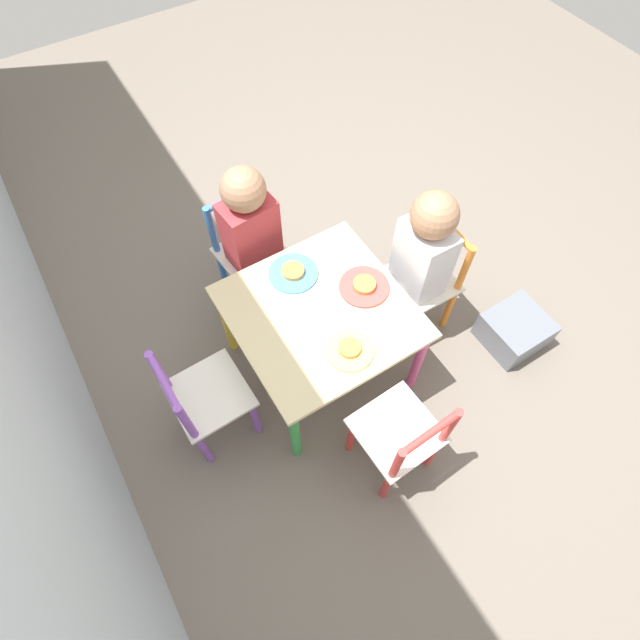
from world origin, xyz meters
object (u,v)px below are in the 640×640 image
child_right (253,233)px  chair_red (401,438)px  chair_purple (205,400)px  plate_front (364,286)px  child_front (420,257)px  plate_left (350,349)px  chair_blue (250,254)px  storage_bin (515,330)px  chair_orange (423,281)px  plate_right (293,273)px  kids_table (320,319)px

child_right → chair_red: bearing=-91.7°
chair_purple → child_right: child_right is taller
chair_purple → plate_front: bearing=-90.4°
child_front → plate_left: child_front is taller
chair_blue → child_right: bearing=-90.0°
child_front → chair_red: bearing=-39.2°
plate_front → storage_bin: bearing=-119.4°
chair_blue → plate_front: chair_blue is taller
child_front → chair_blue: bearing=-135.0°
plate_front → child_right: bearing=28.3°
chair_orange → child_right: 0.71m
child_right → plate_right: (-0.24, -0.04, -0.01)m
chair_blue → chair_red: (-0.97, -0.07, 0.00)m
chair_blue → plate_left: (-0.67, -0.05, 0.18)m
kids_table → chair_purple: (-0.01, 0.49, -0.11)m
chair_red → plate_left: 0.35m
kids_table → plate_front: bearing=-90.0°
kids_table → child_right: size_ratio=0.82×
chair_blue → plate_front: size_ratio=2.88×
chair_blue → plate_front: (-0.49, -0.23, 0.18)m
child_front → storage_bin: (-0.32, -0.35, -0.38)m
plate_right → storage_bin: bearing=-123.8°
chair_purple → child_front: child_front is taller
chair_blue → child_right: (-0.06, -0.01, 0.19)m
chair_purple → plate_right: chair_purple is taller
child_right → plate_front: (-0.42, -0.23, -0.01)m
child_right → storage_bin: child_right is taller
chair_blue → plate_right: size_ratio=2.87×
chair_red → chair_purple: same height
chair_orange → plate_left: bearing=-68.8°
kids_table → chair_red: size_ratio=1.15×
chair_orange → plate_left: 0.55m
kids_table → plate_left: (-0.19, 0.00, 0.07)m
plate_right → plate_front: bearing=-135.0°
plate_right → storage_bin: 1.00m
chair_purple → child_front: bearing=-91.3°
chair_orange → storage_bin: 0.47m
chair_orange → chair_red: bearing=-43.2°
chair_red → plate_left: (0.30, 0.02, 0.18)m
kids_table → plate_front: size_ratio=3.32×
chair_orange → plate_right: (0.20, 0.49, 0.18)m
chair_orange → child_front: size_ratio=0.70×
chair_red → plate_left: bearing=-88.6°
plate_left → chair_purple: bearing=70.3°
chair_red → kids_table: bearing=-90.0°
kids_table → storage_bin: (-0.33, -0.77, -0.30)m
storage_bin → chair_purple: bearing=75.9°
chair_blue → plate_front: bearing=-69.7°
chair_orange → child_right: (0.44, 0.53, 0.19)m
chair_red → plate_front: chair_red is taller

